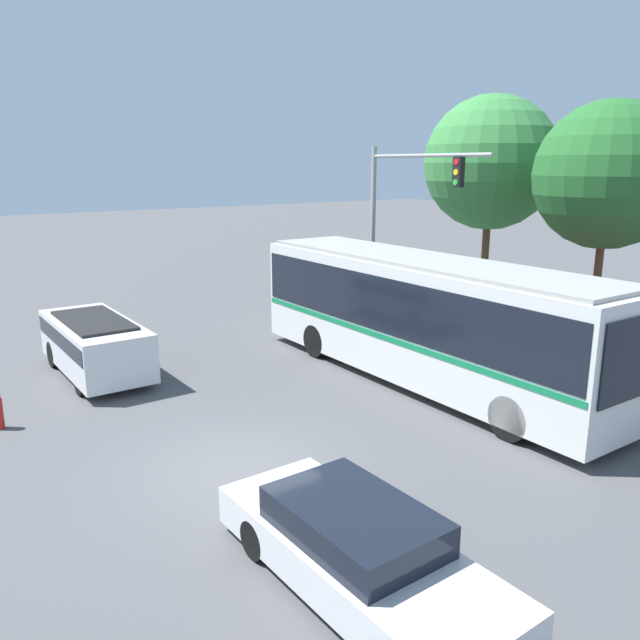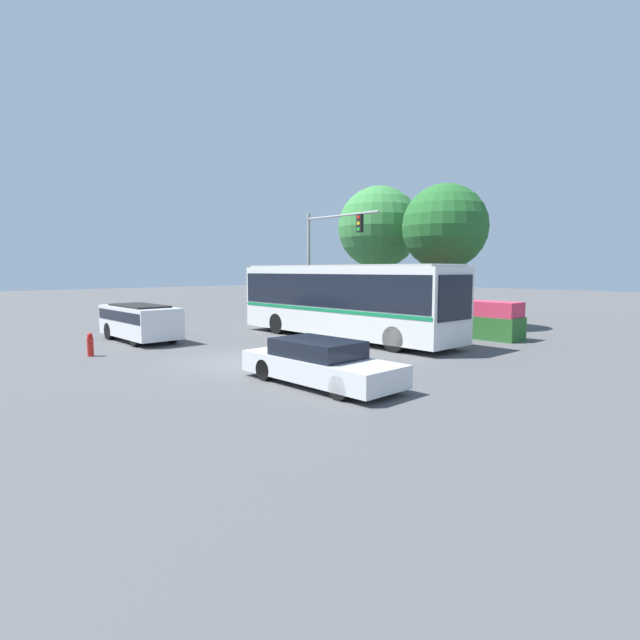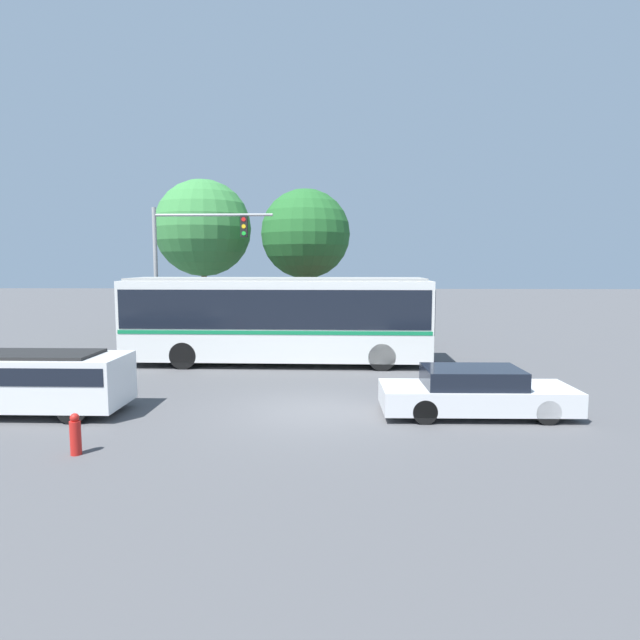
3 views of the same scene
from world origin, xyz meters
TOP-DOWN VIEW (x-y plane):
  - ground_plane at (0.00, 0.00)m, footprint 140.00×140.00m
  - city_bus at (-1.65, 6.55)m, footprint 11.65×2.71m
  - sedan_foreground at (4.16, -0.27)m, footprint 4.86×1.84m
  - suv_left_lane at (-7.19, -0.50)m, footprint 4.70×1.91m
  - traffic_light_pole at (-6.09, 9.57)m, footprint 5.29×0.24m
  - flowering_hedge at (0.61, 11.39)m, footprint 7.39×1.36m
  - street_tree_left at (-6.52, 14.72)m, footprint 5.12×5.12m
  - street_tree_centre at (-0.98, 13.56)m, footprint 4.53×4.53m
  - fire_hydrant at (-4.67, -3.39)m, footprint 0.22×0.22m

SIDE VIEW (x-z plane):
  - ground_plane at x=0.00m, z-range 0.00..0.00m
  - fire_hydrant at x=-4.67m, z-range -0.02..0.84m
  - sedan_foreground at x=4.16m, z-range -0.03..1.20m
  - flowering_hedge at x=0.61m, z-range -0.01..1.69m
  - suv_left_lane at x=-7.19m, z-range 0.14..1.74m
  - city_bus at x=-1.65m, z-range 0.23..3.56m
  - traffic_light_pole at x=-6.09m, z-range 1.04..7.36m
  - street_tree_centre at x=-0.98m, z-range 1.55..9.20m
  - street_tree_left at x=-6.52m, z-range 1.59..9.92m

